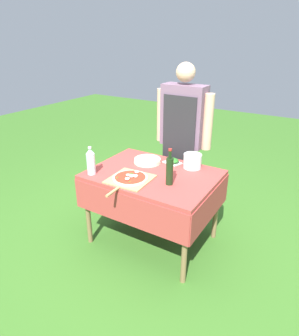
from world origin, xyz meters
TOP-DOWN VIEW (x-y plane):
  - ground_plane at (0.00, 0.00)m, footprint 12.00×12.00m
  - prep_table at (0.00, 0.00)m, footprint 1.16×0.86m
  - person_cook at (0.00, 0.60)m, footprint 0.63×0.21m
  - pizza_on_peel at (-0.10, -0.23)m, footprint 0.37×0.53m
  - oil_bottle at (0.23, -0.12)m, footprint 0.06×0.06m
  - water_bottle at (-0.47, -0.31)m, footprint 0.08×0.08m
  - herb_container at (0.04, 0.30)m, footprint 0.20×0.18m
  - mixing_tub at (0.25, 0.30)m, footprint 0.17×0.17m
  - plate_stack at (-0.18, 0.18)m, footprint 0.27×0.27m

SIDE VIEW (x-z plane):
  - ground_plane at x=0.00m, z-range 0.00..0.00m
  - prep_table at x=0.00m, z-range 0.28..1.02m
  - pizza_on_peel at x=-0.10m, z-range 0.73..0.78m
  - plate_stack at x=-0.18m, z-range 0.74..0.78m
  - herb_container at x=0.04m, z-range 0.74..0.79m
  - mixing_tub at x=0.25m, z-range 0.74..0.88m
  - water_bottle at x=-0.47m, z-range 0.73..0.99m
  - oil_bottle at x=0.23m, z-range 0.71..1.03m
  - person_cook at x=0.00m, z-range 0.15..1.82m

